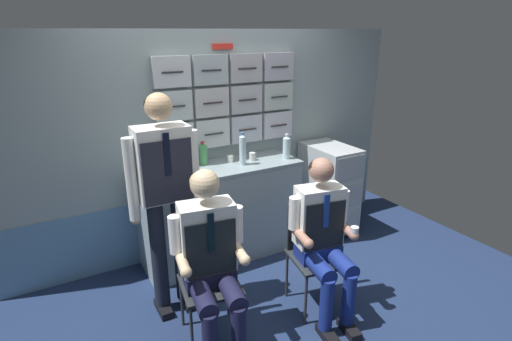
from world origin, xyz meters
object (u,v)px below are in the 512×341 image
Objects in this scene: crew_member_right at (323,233)px; crew_member_standing at (165,187)px; service_trolley at (328,186)px; folding_chair_left at (206,267)px; water_bottle_tall at (287,147)px; crew_member_left at (211,255)px; coffee_cup_spare at (181,165)px; folding_chair_right at (313,243)px.

crew_member_right is 0.72× the size of crew_member_standing.
folding_chair_left is (-1.79, -0.81, 0.00)m from service_trolley.
folding_chair_left is 3.40× the size of water_bottle_tall.
crew_member_left is 5.19× the size of water_bottle_tall.
crew_member_right is 1.47m from coffee_cup_spare.
crew_member_left reaches higher than water_bottle_tall.
service_trolley is 1.96m from folding_chair_left.
folding_chair_left is at bearing -67.71° from crew_member_standing.
crew_member_standing is at bearing -162.42° from water_bottle_tall.
service_trolley is 2.06m from crew_member_left.
crew_member_standing is 0.76m from coffee_cup_spare.
crew_member_right is (0.85, -0.26, 0.17)m from folding_chair_left.
folding_chair_right is 1.09m from water_bottle_tall.
folding_chair_right is 11.75× the size of coffee_cup_spare.
crew_member_left is 0.63m from crew_member_standing.
crew_member_left is at bearing -142.42° from water_bottle_tall.
service_trolley is at bearing 24.33° from folding_chair_left.
folding_chair_left is at bearing -155.67° from service_trolley.
crew_member_left is at bearing -151.99° from service_trolley.
folding_chair_right is at bearing -135.02° from service_trolley.
service_trolley is 3.92× the size of water_bottle_tall.
service_trolley is 0.77× the size of crew_member_right.
coffee_cup_spare is at bearing 78.73° from folding_chair_left.
crew_member_right is 1.23m from crew_member_standing.
folding_chair_right is at bearing 79.57° from crew_member_right.
crew_member_standing is (-1.03, 0.46, 0.53)m from folding_chair_right.
crew_member_standing reaches higher than coffee_cup_spare.
coffee_cup_spare is (0.36, 0.67, -0.08)m from crew_member_standing.
crew_member_right is at bearing -63.41° from coffee_cup_spare.
crew_member_standing reaches higher than folding_chair_left.
water_bottle_tall is 1.04m from coffee_cup_spare.
coffee_cup_spare is at bearing 79.02° from crew_member_left.
crew_member_right is (-0.94, -1.07, 0.17)m from service_trolley.
water_bottle_tall is at bearing -178.72° from service_trolley.
crew_member_standing reaches higher than crew_member_left.
crew_member_left is at bearing -100.98° from coffee_cup_spare.
crew_member_standing is 6.98× the size of water_bottle_tall.
folding_chair_right is 0.67× the size of crew_member_right.
crew_member_right is 17.52× the size of coffee_cup_spare.
coffee_cup_spare is at bearing 171.98° from service_trolley.
crew_member_standing is (-1.94, -0.44, 0.53)m from service_trolley.
water_bottle_tall is (1.21, 0.80, 0.53)m from folding_chair_left.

